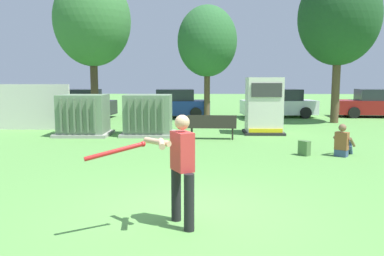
# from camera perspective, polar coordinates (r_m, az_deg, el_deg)

# --- Properties ---
(ground_plane) EXTENTS (96.00, 96.00, 0.00)m
(ground_plane) POSITION_cam_1_polar(r_m,az_deg,el_deg) (6.92, -0.39, -12.03)
(ground_plane) COLOR #5B9947
(fence_panel) EXTENTS (4.80, 0.12, 2.00)m
(fence_panel) POSITION_cam_1_polar(r_m,az_deg,el_deg) (18.93, -24.29, 2.81)
(fence_panel) COLOR beige
(fence_panel) RESTS_ON ground
(transformer_west) EXTENTS (2.10, 1.70, 1.62)m
(transformer_west) POSITION_cam_1_polar(r_m,az_deg,el_deg) (16.11, -15.52, 1.74)
(transformer_west) COLOR #9E9B93
(transformer_west) RESTS_ON ground
(transformer_mid_west) EXTENTS (2.10, 1.70, 1.62)m
(transformer_mid_west) POSITION_cam_1_polar(r_m,az_deg,el_deg) (15.64, -6.38, 1.81)
(transformer_mid_west) COLOR #9E9B93
(transformer_mid_west) RESTS_ON ground
(generator_enclosure) EXTENTS (1.60, 1.40, 2.30)m
(generator_enclosure) POSITION_cam_1_polar(r_m,az_deg,el_deg) (16.27, 10.42, 3.17)
(generator_enclosure) COLOR #262626
(generator_enclosure) RESTS_ON ground
(park_bench) EXTENTS (1.82, 0.49, 0.92)m
(park_bench) POSITION_cam_1_polar(r_m,az_deg,el_deg) (14.56, 2.94, 0.42)
(park_bench) COLOR #2D2823
(park_bench) RESTS_ON ground
(batter) EXTENTS (1.53, 1.00, 1.74)m
(batter) POSITION_cam_1_polar(r_m,az_deg,el_deg) (6.01, -1.92, -5.37)
(batter) COLOR black
(batter) RESTS_ON ground
(seated_spectator) EXTENTS (0.71, 0.77, 0.96)m
(seated_spectator) POSITION_cam_1_polar(r_m,az_deg,el_deg) (12.32, 21.13, -2.09)
(seated_spectator) COLOR #384C75
(seated_spectator) RESTS_ON ground
(backpack) EXTENTS (0.37, 0.37, 0.44)m
(backpack) POSITION_cam_1_polar(r_m,az_deg,el_deg) (12.07, 16.08, -2.85)
(backpack) COLOR #4C723F
(backpack) RESTS_ON ground
(tree_left) EXTENTS (3.97, 3.97, 7.58)m
(tree_left) POSITION_cam_1_polar(r_m,az_deg,el_deg) (21.63, -14.32, 14.89)
(tree_left) COLOR #4C3828
(tree_left) RESTS_ON ground
(tree_center_left) EXTENTS (3.22, 3.22, 6.16)m
(tree_center_left) POSITION_cam_1_polar(r_m,az_deg,el_deg) (21.69, 2.24, 12.49)
(tree_center_left) COLOR brown
(tree_center_left) RESTS_ON ground
(tree_center_right) EXTENTS (3.99, 3.99, 7.62)m
(tree_center_right) POSITION_cam_1_polar(r_m,az_deg,el_deg) (21.33, 20.63, 14.83)
(tree_center_right) COLOR brown
(tree_center_right) RESTS_ON ground
(parked_car_leftmost) EXTENTS (4.35, 2.24, 1.62)m
(parked_car_leftmost) POSITION_cam_1_polar(r_m,az_deg,el_deg) (23.46, -16.26, 3.33)
(parked_car_leftmost) COLOR black
(parked_car_leftmost) RESTS_ON ground
(parked_car_left_of_center) EXTENTS (4.34, 2.22, 1.62)m
(parked_car_left_of_center) POSITION_cam_1_polar(r_m,az_deg,el_deg) (22.52, -2.82, 3.45)
(parked_car_left_of_center) COLOR navy
(parked_car_left_of_center) RESTS_ON ground
(parked_car_right_of_center) EXTENTS (4.36, 2.27, 1.62)m
(parked_car_right_of_center) POSITION_cam_1_polar(r_m,az_deg,el_deg) (23.24, 12.58, 3.41)
(parked_car_right_of_center) COLOR silver
(parked_car_right_of_center) RESTS_ON ground
(parked_car_rightmost) EXTENTS (4.33, 2.19, 1.62)m
(parked_car_rightmost) POSITION_cam_1_polar(r_m,az_deg,el_deg) (25.07, 24.99, 3.17)
(parked_car_rightmost) COLOR maroon
(parked_car_rightmost) RESTS_ON ground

